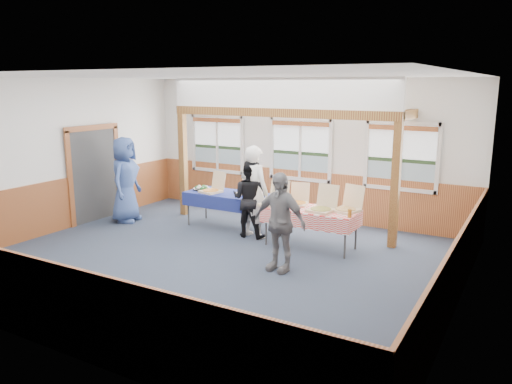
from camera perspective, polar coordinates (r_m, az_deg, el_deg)
floor at (r=8.98m, az=-4.47°, el=-7.77°), size 8.00×8.00×0.00m
ceiling at (r=8.45m, az=-4.84°, el=13.09°), size 8.00×8.00×0.00m
wall_back at (r=11.59m, az=5.19°, el=4.90°), size 8.00×0.00×8.00m
wall_front at (r=6.08m, az=-23.61°, el=-2.75°), size 8.00×0.00×8.00m
wall_left at (r=11.30m, az=-21.68°, el=3.90°), size 0.00×8.00×8.00m
wall_right at (r=7.15m, az=22.85°, el=-0.56°), size 0.00×8.00×8.00m
wainscot_back at (r=11.75m, az=5.04°, el=-0.20°), size 7.98×0.05×1.10m
wainscot_front at (r=6.43m, az=-22.62°, el=-11.79°), size 7.98×0.05×1.10m
wainscot_left at (r=11.46m, az=-21.19°, el=-1.30°), size 0.05×6.98×1.10m
wainscot_right at (r=7.44m, az=21.99°, el=-8.46°), size 0.05×6.98×1.10m
cased_opening at (r=11.93m, az=-18.00°, el=1.88°), size 0.06×1.30×2.10m
window_left at (r=12.67m, az=-4.42°, el=5.89°), size 1.56×0.10×1.46m
window_mid at (r=11.54m, az=5.11°, el=5.27°), size 1.56×0.10×1.46m
window_right at (r=10.80m, az=16.29°, el=4.35°), size 1.56×0.10×1.46m
post_left at (r=11.93m, az=-8.31°, el=3.08°), size 0.15×0.15×2.40m
post_right at (r=9.72m, az=15.64°, el=0.69°), size 0.15×0.15×2.40m
cross_beam at (r=10.44m, az=2.50°, el=9.04°), size 5.15×0.18×0.18m
table_left at (r=10.81m, az=-3.00°, el=-0.42°), size 2.03×1.09×0.76m
table_right at (r=9.52m, az=6.28°, el=-2.26°), size 1.92×1.22×0.76m
pizza_box_a at (r=10.91m, az=-5.03°, el=0.31°), size 0.50×0.57×0.43m
pizza_box_b at (r=10.75m, az=-1.00°, el=0.17°), size 0.46×0.53×0.42m
pizza_box_c at (r=9.71m, az=2.04°, el=-1.12°), size 0.48×0.56×0.47m
pizza_box_d at (r=9.80m, az=4.83°, el=-1.07°), size 0.46×0.52×0.41m
pizza_box_e at (r=9.32m, az=7.55°, el=-1.78°), size 0.49×0.57×0.47m
pizza_box_f at (r=9.38m, az=10.35°, el=-1.79°), size 0.54×0.61×0.47m
veggie_tray at (r=11.21m, az=-6.23°, el=0.42°), size 0.39×0.39×0.09m
drink_glass at (r=8.96m, az=10.65°, el=-2.42°), size 0.07×0.07×0.15m
woman_white at (r=10.06m, az=-0.22°, el=0.03°), size 0.76×0.57×1.88m
woman_black at (r=10.13m, az=-0.73°, el=-0.76°), size 0.81×0.66×1.58m
man_blue at (r=11.61m, az=-14.72°, el=1.39°), size 0.86×1.08×1.93m
person_grey at (r=8.26m, az=2.68°, el=-3.44°), size 1.02×0.52×1.67m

